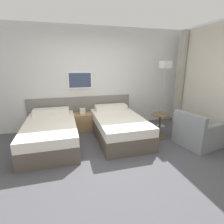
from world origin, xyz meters
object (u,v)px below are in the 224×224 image
(armchair, at_px, (197,134))
(bed_near_door, at_px, (51,133))
(bed_near_window, at_px, (118,127))
(floor_lamp, at_px, (165,72))
(side_table, at_px, (160,121))
(nightstand, at_px, (83,122))

(armchair, bearing_deg, bed_near_door, 63.19)
(bed_near_window, distance_m, floor_lamp, 1.93)
(bed_near_window, xyz_separation_m, side_table, (0.96, -0.28, 0.14))
(bed_near_door, distance_m, bed_near_window, 1.57)
(side_table, height_order, armchair, armchair)
(nightstand, relative_size, floor_lamp, 0.33)
(bed_near_window, height_order, floor_lamp, floor_lamp)
(armchair, bearing_deg, nightstand, 44.64)
(bed_near_door, distance_m, armchair, 3.23)
(side_table, xyz_separation_m, armchair, (0.58, -0.59, -0.16))
(side_table, bearing_deg, bed_near_door, 173.68)
(nightstand, xyz_separation_m, floor_lamp, (2.20, -0.31, 1.29))
(bed_near_window, xyz_separation_m, floor_lamp, (1.41, 0.40, 1.26))
(floor_lamp, bearing_deg, bed_near_window, -164.29)
(side_table, distance_m, armchair, 0.84)
(nightstand, bearing_deg, side_table, -29.58)
(bed_near_door, bearing_deg, nightstand, 42.21)
(nightstand, bearing_deg, floor_lamp, -8.11)
(nightstand, xyz_separation_m, side_table, (1.75, -0.99, 0.17))
(bed_near_door, distance_m, side_table, 2.55)
(floor_lamp, relative_size, side_table, 3.07)
(nightstand, distance_m, floor_lamp, 2.57)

